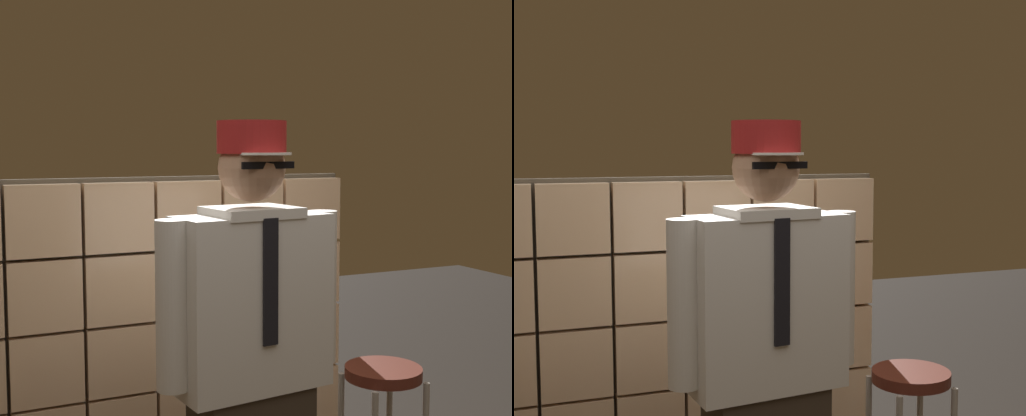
{
  "view_description": "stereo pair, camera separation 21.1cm",
  "coord_description": "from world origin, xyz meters",
  "views": [
    {
      "loc": [
        -0.88,
        -1.82,
        1.73
      ],
      "look_at": [
        0.13,
        0.35,
        1.52
      ],
      "focal_mm": 48.67,
      "sensor_mm": 36.0,
      "label": 1
    },
    {
      "loc": [
        -0.68,
        -1.9,
        1.73
      ],
      "look_at": [
        0.13,
        0.35,
        1.52
      ],
      "focal_mm": 48.67,
      "sensor_mm": 36.0,
      "label": 2
    }
  ],
  "objects": [
    {
      "name": "bar_stool",
      "position": [
        0.89,
        0.65,
        0.57
      ],
      "size": [
        0.34,
        0.34,
        0.76
      ],
      "color": "#592319",
      "rests_on": "ground"
    },
    {
      "name": "standing_person",
      "position": [
        0.12,
        0.37,
        0.95
      ],
      "size": [
        0.73,
        0.33,
        1.82
      ],
      "rotation": [
        0.0,
        0.0,
        0.11
      ],
      "color": "#382D23",
      "rests_on": "ground"
    },
    {
      "name": "glass_block_wall",
      "position": [
        0.0,
        1.17,
        0.79
      ],
      "size": [
        1.93,
        0.1,
        1.61
      ],
      "color": "#E0B78C",
      "rests_on": "ground"
    }
  ]
}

